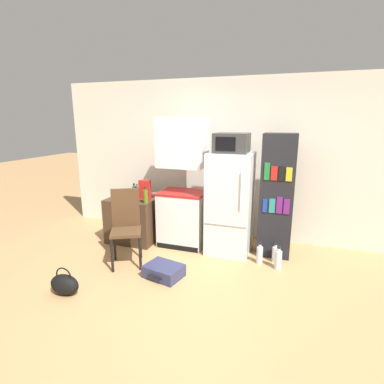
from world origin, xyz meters
The scene contains 19 objects.
ground_plane centered at (0.00, 0.00, 0.00)m, with size 24.00×24.00×0.00m, color tan.
wall_back centered at (0.20, 2.00, 1.32)m, with size 6.40×0.10×2.63m.
side_table centered at (-1.35, 1.24, 0.36)m, with size 0.78×0.71×0.72m.
kitchen_hutch centered at (-0.52, 1.32, 0.94)m, with size 0.72×0.57×2.01m.
refrigerator centered at (0.24, 1.29, 0.75)m, with size 0.64×0.64×1.51m.
microwave centered at (0.24, 1.29, 1.65)m, with size 0.47×0.45×0.28m.
bookshelf centered at (0.90, 1.41, 0.89)m, with size 0.46×0.39×1.79m.
bottle_blue_soda centered at (-1.18, 1.02, 0.83)m, with size 0.08×0.08×0.24m.
bottle_clear_short centered at (-1.32, 1.30, 0.81)m, with size 0.06×0.06×0.21m.
bottle_olive_oil centered at (-1.01, 1.00, 0.83)m, with size 0.07×0.07×0.25m.
bottle_green_tall centered at (-1.31, 1.19, 0.83)m, with size 0.06×0.06×0.25m.
bowl centered at (-1.09, 1.49, 0.74)m, with size 0.13×0.13×0.04m.
cereal_box centered at (-1.14, 1.24, 0.87)m, with size 0.19×0.07×0.30m.
chair centered at (-1.04, 0.46, 0.61)m, with size 0.54×0.54×1.05m.
suitcase_large_flat centered at (-0.38, 0.24, 0.08)m, with size 0.53×0.44×0.16m.
handbag centered at (-1.30, -0.49, 0.12)m, with size 0.36×0.20×0.33m.
water_bottle_front centered at (0.74, 1.02, 0.13)m, with size 0.09×0.09×0.31m.
water_bottle_middle centered at (0.99, 0.93, 0.14)m, with size 0.09×0.09×0.33m.
water_bottle_back centered at (0.94, 1.13, 0.12)m, with size 0.09×0.09×0.28m.
Camera 1 is at (1.10, -2.95, 1.97)m, focal length 28.00 mm.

